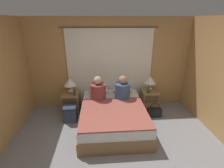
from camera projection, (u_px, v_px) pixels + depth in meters
ground_plane at (117, 155)px, 3.10m from camera, size 16.00×16.00×0.00m
wall_back at (110, 64)px, 4.58m from camera, size 4.58×0.06×2.50m
curtain_panel at (110, 69)px, 4.57m from camera, size 2.55×0.03×2.24m
bed at (113, 116)px, 3.92m from camera, size 1.52×1.98×0.51m
nightstand_left at (72, 103)px, 4.48m from camera, size 0.44×0.47×0.56m
nightstand_right at (149, 100)px, 4.63m from camera, size 0.44×0.47×0.56m
lamp_left at (70, 83)px, 4.31m from camera, size 0.33×0.33×0.41m
lamp_right at (150, 81)px, 4.47m from camera, size 0.33×0.33×0.41m
pillow_left at (99, 91)px, 4.52m from camera, size 0.56×0.31×0.12m
pillow_right at (122, 90)px, 4.56m from camera, size 0.56×0.31×0.12m
blanket_on_bed at (114, 112)px, 3.55m from camera, size 1.46×1.33×0.03m
person_left_in_bed at (98, 90)px, 4.10m from camera, size 0.39×0.39×0.61m
person_right_in_bed at (123, 90)px, 4.14m from camera, size 0.38×0.38×0.61m
beer_bottle_on_left_stand at (74, 92)px, 4.23m from camera, size 0.06×0.06×0.23m
beer_bottle_on_right_stand at (148, 90)px, 4.38m from camera, size 0.06×0.06×0.22m
backpack_on_floor at (70, 113)px, 4.08m from camera, size 0.30×0.29×0.42m
handbag_on_floor at (154, 112)px, 4.31m from camera, size 0.36×0.16×0.40m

